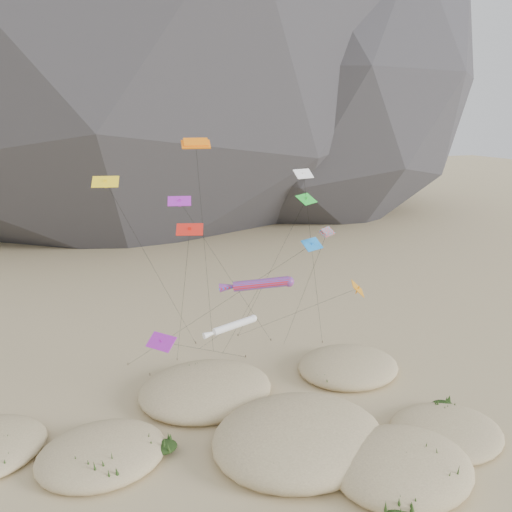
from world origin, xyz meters
The scene contains 9 objects.
ground centered at (0.00, 0.00, 0.00)m, with size 500.00×500.00×0.00m, color #CCB789.
dunes centered at (-0.78, 3.93, 0.69)m, with size 51.39×34.58×3.99m.
dune_grass centered at (-1.46, 3.08, 0.84)m, with size 43.46×27.94×1.51m.
kite_stakes centered at (1.96, 23.51, 0.15)m, with size 24.38×6.62×0.30m.
rainbow_tube_kite centered at (2.95, 11.78, 12.67)m, with size 7.06×12.57×13.49m.
white_tube_kite centered at (-0.31, 10.09, 9.49)m, with size 5.65×16.15×10.07m.
orange_parafoil centered at (-1.65, 16.56, 25.57)m, with size 4.52×7.97×26.35m.
multi_parafoil centered at (8.52, 8.86, 17.82)m, with size 3.03×15.04×18.52m.
delta_kites centered at (1.82, 10.84, 17.13)m, with size 27.04×21.63×23.91m.
Camera 1 is at (-12.80, -30.98, 28.67)m, focal length 35.00 mm.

